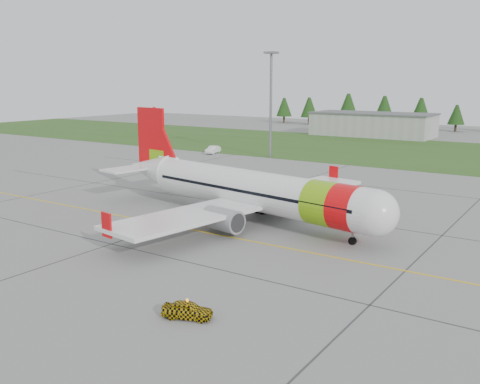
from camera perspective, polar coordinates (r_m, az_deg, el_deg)
The scene contains 8 objects.
ground at distance 42.15m, azimuth 0.67°, elevation -8.95°, with size 320.00×320.00×0.00m, color gray.
aircraft at distance 57.66m, azimuth 0.98°, elevation 0.20°, with size 38.12×35.55×11.61m.
follow_me_car at distance 34.71m, azimuth -5.67°, elevation -10.77°, with size 1.32×1.12×3.28m, color #DCB50C.
service_van at distance 112.10m, azimuth -2.93°, elevation 5.35°, with size 1.67×1.58×4.78m, color white.
grass_strip at distance 118.00m, azimuth 22.96°, elevation 3.59°, with size 320.00×50.00×0.03m, color #30561E.
taxi_guideline at distance 48.67m, azimuth 5.83°, elevation -6.12°, with size 120.00×0.25×0.02m, color gold.
hangar_west at distance 152.51m, azimuth 13.95°, elevation 6.95°, with size 32.00×14.00×6.00m, color #A8A8A3.
floodlight_mast at distance 105.71m, azimuth 3.30°, elevation 9.09°, with size 0.50×0.50×20.00m, color slate.
Camera 1 is at (21.45, -33.07, 14.91)m, focal length 40.00 mm.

